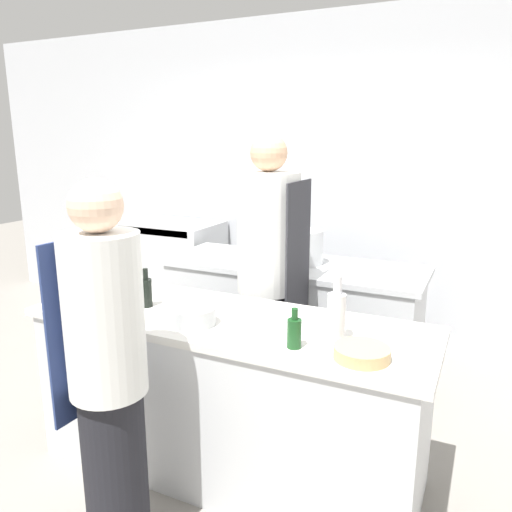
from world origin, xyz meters
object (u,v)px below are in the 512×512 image
Objects in this scene: bottle_wine at (336,315)px; stockpot at (304,247)px; bowl_prep_small at (93,300)px; bowl_ceramic_blue at (362,353)px; oven_range at (173,272)px; bowl_mixing_large at (193,315)px; chef_at_prep_near at (108,374)px; bottle_vinegar at (294,332)px; bottle_olive_oil at (146,292)px; chef_at_stove at (269,280)px.

bottle_wine is 1.40m from stockpot.
bowl_ceramic_blue is at bearing -1.62° from bowl_prep_small.
oven_range reaches higher than bowl_mixing_large.
bowl_ceramic_blue is at bearing -2.42° from bowl_mixing_large.
bottle_wine is 1.12× the size of stockpot.
bottle_wine is (0.79, 0.64, 0.17)m from chef_at_prep_near.
bowl_ceramic_blue is (0.30, 0.01, -0.05)m from bottle_vinegar.
bowl_mixing_large is (1.46, -1.92, 0.43)m from oven_range.
chef_at_prep_near is 0.78m from bowl_prep_small.
bowl_prep_small is at bearing -67.12° from oven_range.
bottle_olive_oil reaches higher than bowl_ceramic_blue.
oven_range reaches higher than bowl_ceramic_blue.
bowl_prep_small is 1.03× the size of bowl_ceramic_blue.
chef_at_stove reaches higher than chef_at_prep_near.
chef_at_stove is 0.82m from bowl_mixing_large.
bowl_mixing_large is (-0.56, 0.05, -0.03)m from bottle_vinegar.
chef_at_prep_near reaches higher than bottle_vinegar.
chef_at_prep_near is 5.37× the size of bottle_wine.
bowl_prep_small reaches higher than bowl_ceramic_blue.
stockpot is (0.45, 1.25, 0.04)m from bottle_olive_oil.
stockpot is (-0.61, 1.26, 0.00)m from bottle_wine.
bottle_olive_oil is at bearing 20.44° from bowl_prep_small.
oven_range is at bearing 139.86° from bowl_ceramic_blue.
bottle_olive_oil is 1.18× the size of bottle_vinegar.
stockpot is at bearing -19.59° from oven_range.
bowl_mixing_large is at bearing -5.87° from chef_at_prep_near.
bowl_prep_small is at bearing 177.39° from bottle_vinegar.
chef_at_stove is at bearing 133.48° from bowl_ceramic_blue.
stockpot reaches higher than bowl_mixing_large.
bowl_ceramic_blue is at bearing 2.39° from bottle_vinegar.
bowl_prep_small is at bearing 50.39° from chef_at_prep_near.
bowl_mixing_large is at bearing -17.07° from bottle_olive_oil.
bowl_ceramic_blue is (1.51, -0.04, -0.00)m from bowl_prep_small.
bottle_vinegar is at bearing -71.57° from stockpot.
bottle_olive_oil is 0.71× the size of bottle_wine.
chef_at_stove is 1.17m from bowl_ceramic_blue.
oven_range is 4.03× the size of bowl_prep_small.
bowl_prep_small is at bearing -40.09° from chef_at_stove.
chef_at_prep_near is at bearing -95.19° from stockpot.
bottle_vinegar is at bearing -131.33° from bottle_wine.
bowl_ceramic_blue is (0.81, -0.85, 0.01)m from chef_at_stove.
bottle_wine reaches higher than stockpot.
chef_at_stove reaches higher than bottle_olive_oil.
bottle_olive_oil is 1.24m from bowl_ceramic_blue.
bowl_mixing_large is at bearing -170.91° from bottle_wine.
chef_at_prep_near is 1.06m from bowl_ceramic_blue.
stockpot reaches higher than bowl_ceramic_blue.
chef_at_stove is (1.51, -1.10, 0.41)m from oven_range.
chef_at_stove is 7.37× the size of bowl_prep_small.
oven_range is 4.28× the size of bowl_mixing_large.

